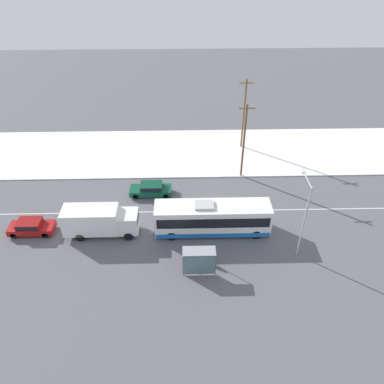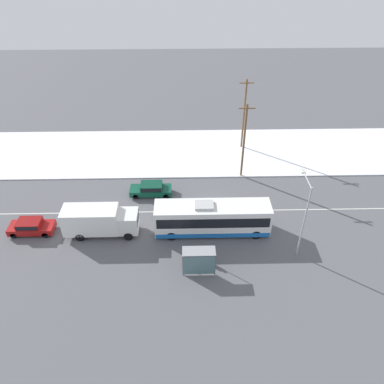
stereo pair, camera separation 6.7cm
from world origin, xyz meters
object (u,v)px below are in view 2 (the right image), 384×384
at_px(pedestrian_at_stop, 201,251).
at_px(utility_pole_snowlot, 244,114).
at_px(parked_car_near_truck, 31,226).
at_px(streetlamp, 304,210).
at_px(city_bus, 212,218).
at_px(utility_pole_roadside, 244,141).
at_px(bus_shelter, 199,259).
at_px(sedan_car, 151,189).
at_px(box_truck, 99,220).

relative_size(pedestrian_at_stop, utility_pole_snowlot, 0.18).
distance_m(parked_car_near_truck, streetlamp, 26.17).
height_order(city_bus, streetlamp, streetlamp).
bearing_deg(streetlamp, utility_pole_snowlot, 97.57).
relative_size(city_bus, utility_pole_roadside, 1.21).
xyz_separation_m(parked_car_near_truck, utility_pole_roadside, (22.13, 9.52, 4.04)).
bearing_deg(utility_pole_roadside, city_bus, -113.12).
bearing_deg(utility_pole_snowlot, bus_shelter, -106.69).
bearing_deg(pedestrian_at_stop, sedan_car, 117.35).
bearing_deg(utility_pole_snowlot, sedan_car, -137.86).
relative_size(city_bus, parked_car_near_truck, 2.57).
relative_size(pedestrian_at_stop, streetlamp, 0.22).
bearing_deg(city_bus, bus_shelter, -105.82).
distance_m(bus_shelter, utility_pole_snowlot, 23.26).
bearing_deg(utility_pole_snowlot, streetlamp, -82.43).
distance_m(sedan_car, parked_car_near_truck, 12.98).
height_order(city_bus, pedestrian_at_stop, city_bus).
height_order(parked_car_near_truck, streetlamp, streetlamp).
height_order(box_truck, utility_pole_snowlot, utility_pole_snowlot).
height_order(bus_shelter, streetlamp, streetlamp).
bearing_deg(utility_pole_snowlot, parked_car_near_truck, -144.46).
distance_m(pedestrian_at_stop, utility_pole_snowlot, 21.83).
bearing_deg(parked_car_near_truck, box_truck, -2.35).
height_order(city_bus, parked_car_near_truck, city_bus).
relative_size(city_bus, utility_pole_snowlot, 1.18).
relative_size(sedan_car, pedestrian_at_stop, 2.74).
distance_m(sedan_car, streetlamp, 17.33).
relative_size(box_truck, sedan_car, 1.56).
xyz_separation_m(parked_car_near_truck, pedestrian_at_stop, (16.70, -4.04, 0.24)).
bearing_deg(pedestrian_at_stop, city_bus, 71.69).
height_order(bus_shelter, utility_pole_snowlot, utility_pole_snowlot).
height_order(box_truck, pedestrian_at_stop, box_truck).
xyz_separation_m(pedestrian_at_stop, streetlamp, (8.96, 0.97, 3.91)).
bearing_deg(sedan_car, streetlamp, 147.31).
xyz_separation_m(parked_car_near_truck, streetlamp, (25.66, -3.08, 4.14)).
bearing_deg(pedestrian_at_stop, utility_pole_snowlot, 72.78).
bearing_deg(city_bus, sedan_car, 135.89).
xyz_separation_m(sedan_car, bus_shelter, (4.95, -11.60, 0.88)).
distance_m(parked_car_near_truck, utility_pole_snowlot, 28.64).
distance_m(sedan_car, bus_shelter, 12.64).
bearing_deg(utility_pole_snowlot, box_truck, -133.93).
bearing_deg(bus_shelter, city_bus, 74.18).
xyz_separation_m(box_truck, bus_shelter, (9.53, -5.30, -0.01)).
bearing_deg(city_bus, utility_pole_snowlot, 73.03).
bearing_deg(parked_car_near_truck, sedan_car, 27.61).
distance_m(city_bus, utility_pole_snowlot, 17.78).
bearing_deg(sedan_car, pedestrian_at_stop, 117.35).
distance_m(city_bus, pedestrian_at_stop, 4.05).
relative_size(parked_car_near_truck, bus_shelter, 1.52).
bearing_deg(box_truck, sedan_car, 53.96).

